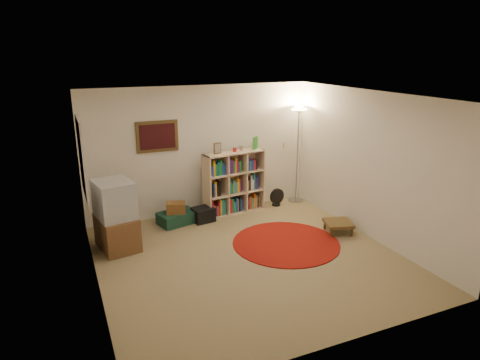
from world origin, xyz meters
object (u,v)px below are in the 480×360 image
(floor_lamp, at_px, (299,123))
(tv_stand, at_px, (116,216))
(floor_fan, at_px, (277,197))
(side_table, at_px, (338,223))
(suitcase, at_px, (177,218))
(bookshelf, at_px, (233,183))

(floor_lamp, distance_m, tv_stand, 4.11)
(floor_lamp, distance_m, floor_fan, 1.60)
(tv_stand, height_order, side_table, tv_stand)
(floor_lamp, relative_size, side_table, 3.57)
(suitcase, xyz_separation_m, side_table, (2.50, -1.57, 0.07))
(floor_lamp, bearing_deg, bookshelf, -176.81)
(floor_lamp, relative_size, floor_fan, 5.53)
(floor_fan, relative_size, tv_stand, 0.32)
(floor_lamp, xyz_separation_m, floor_fan, (-0.52, -0.10, -1.51))
(floor_fan, xyz_separation_m, side_table, (0.34, -1.67, -0.01))
(floor_fan, bearing_deg, side_table, -89.23)
(side_table, bearing_deg, floor_lamp, 84.13)
(suitcase, distance_m, side_table, 2.95)
(floor_lamp, height_order, tv_stand, floor_lamp)
(bookshelf, height_order, floor_fan, bookshelf)
(bookshelf, distance_m, floor_lamp, 1.86)
(suitcase, bearing_deg, side_table, -46.44)
(floor_lamp, bearing_deg, tv_stand, -167.92)
(tv_stand, bearing_deg, side_table, -24.70)
(suitcase, relative_size, side_table, 1.36)
(floor_lamp, xyz_separation_m, tv_stand, (-3.86, -0.83, -1.14))
(suitcase, bearing_deg, tv_stand, -166.44)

